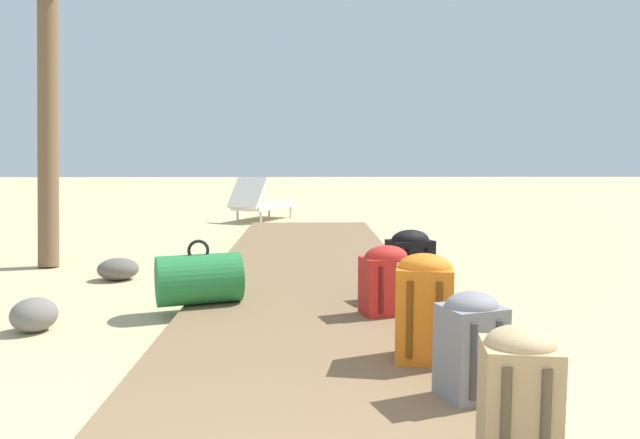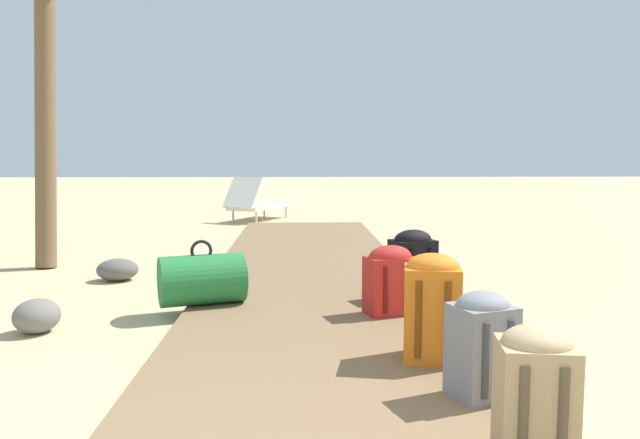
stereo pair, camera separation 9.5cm
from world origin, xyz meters
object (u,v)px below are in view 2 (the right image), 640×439
at_px(backpack_black, 413,262).
at_px(lounge_chair, 256,203).
at_px(backpack_tan, 535,390).
at_px(duffel_bag_green, 202,279).
at_px(backpack_red, 390,278).
at_px(backpack_grey, 482,342).
at_px(backpack_orange, 432,304).

xyz_separation_m(backpack_black, lounge_chair, (-1.65, 6.52, -0.03)).
xyz_separation_m(backpack_tan, backpack_black, (0.03, 2.53, 0.02)).
bearing_deg(duffel_bag_green, backpack_black, 4.85).
bearing_deg(backpack_black, backpack_red, -118.03).
relative_size(duffel_bag_green, backpack_grey, 1.43).
bearing_deg(duffel_bag_green, backpack_orange, -42.01).
height_order(backpack_grey, backpack_black, backpack_black).
relative_size(backpack_red, backpack_grey, 0.99).
distance_m(duffel_bag_green, backpack_black, 1.61).
bearing_deg(backpack_grey, backpack_tan, -88.45).
height_order(backpack_grey, lounge_chair, lounge_chair).
distance_m(backpack_black, lounge_chair, 6.73).
distance_m(backpack_red, backpack_tan, 2.08).
xyz_separation_m(backpack_orange, backpack_tan, (0.13, -1.10, -0.05)).
relative_size(duffel_bag_green, lounge_chair, 0.43).
height_order(backpack_black, lounge_chair, lounge_chair).
height_order(backpack_tan, backpack_black, backpack_black).
distance_m(duffel_bag_green, lounge_chair, 6.66).
xyz_separation_m(backpack_tan, backpack_grey, (-0.02, 0.58, -0.00)).
xyz_separation_m(backpack_orange, backpack_red, (-0.08, 0.97, -0.05)).
relative_size(backpack_orange, backpack_red, 1.20).
height_order(backpack_red, backpack_tan, backpack_tan).
bearing_deg(backpack_grey, backpack_red, 97.62).
bearing_deg(backpack_orange, backpack_black, 83.40).
relative_size(backpack_orange, backpack_black, 1.09).
bearing_deg(backpack_grey, lounge_chair, 100.74).
height_order(backpack_tan, lounge_chair, lounge_chair).
bearing_deg(backpack_black, backpack_tan, -90.71).
bearing_deg(lounge_chair, backpack_grey, -79.26).
xyz_separation_m(backpack_red, backpack_tan, (0.21, -2.07, 0.01)).
bearing_deg(backpack_red, lounge_chair, 101.40).
height_order(duffel_bag_green, backpack_black, backpack_black).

